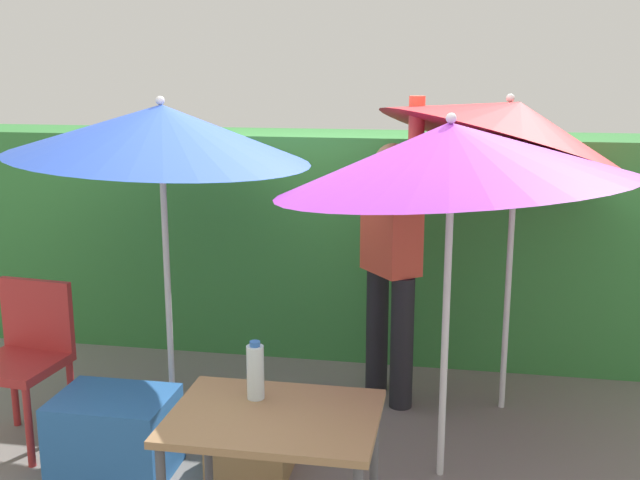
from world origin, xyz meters
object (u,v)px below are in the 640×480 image
object	(u,v)px
person_vendor	(391,254)
chair_plastic	(25,353)
folding_table	(274,436)
bottle_water	(255,371)
umbrella_yellow	(161,132)
umbrella_rainbow	(451,155)
cooler_box	(115,435)
umbrella_orange	(513,125)
crate_cardboard	(252,445)

from	to	relation	value
person_vendor	chair_plastic	distance (m)	2.16
folding_table	bottle_water	distance (m)	0.26
folding_table	bottle_water	size ratio (longest dim) A/B	3.33
umbrella_yellow	bottle_water	bearing A→B (deg)	-55.59
umbrella_rainbow	person_vendor	world-z (taller)	umbrella_rainbow
person_vendor	chair_plastic	xyz separation A→B (m)	(-1.91, -0.90, -0.42)
chair_plastic	cooler_box	xyz separation A→B (m)	(0.63, -0.27, -0.30)
umbrella_orange	person_vendor	distance (m)	1.03
bottle_water	umbrella_yellow	bearing A→B (deg)	124.41
cooler_box	chair_plastic	bearing A→B (deg)	157.02
umbrella_rainbow	umbrella_yellow	xyz separation A→B (m)	(-1.57, 0.39, 0.05)
chair_plastic	folding_table	bearing A→B (deg)	-30.54
umbrella_rainbow	bottle_water	size ratio (longest dim) A/B	7.88
chair_plastic	bottle_water	world-z (taller)	bottle_water
umbrella_orange	bottle_water	world-z (taller)	umbrella_orange
person_vendor	umbrella_yellow	bearing A→B (deg)	-157.94
umbrella_rainbow	cooler_box	xyz separation A→B (m)	(-1.63, -0.28, -1.43)
umbrella_rainbow	umbrella_orange	xyz separation A→B (m)	(0.33, 0.91, 0.07)
folding_table	umbrella_rainbow	bearing A→B (deg)	57.63
umbrella_orange	crate_cardboard	bearing A→B (deg)	-141.13
umbrella_orange	umbrella_yellow	distance (m)	1.98
umbrella_yellow	crate_cardboard	distance (m)	1.75
umbrella_orange	folding_table	xyz separation A→B (m)	(-0.95, -1.89, -1.06)
person_vendor	folding_table	world-z (taller)	person_vendor
chair_plastic	folding_table	xyz separation A→B (m)	(1.64, -0.97, 0.14)
umbrella_yellow	umbrella_orange	bearing A→B (deg)	15.38
umbrella_yellow	cooler_box	xyz separation A→B (m)	(-0.05, -0.67, -1.48)
umbrella_rainbow	person_vendor	size ratio (longest dim) A/B	1.01
folding_table	bottle_water	world-z (taller)	bottle_water
cooler_box	bottle_water	size ratio (longest dim) A/B	2.43
cooler_box	crate_cardboard	distance (m)	0.70
cooler_box	folding_table	xyz separation A→B (m)	(1.01, -0.70, 0.44)
umbrella_orange	chair_plastic	xyz separation A→B (m)	(-2.59, -0.92, -1.20)
umbrella_rainbow	umbrella_yellow	world-z (taller)	umbrella_rainbow
umbrella_yellow	chair_plastic	world-z (taller)	umbrella_yellow
umbrella_rainbow	crate_cardboard	xyz separation A→B (m)	(-0.95, -0.12, -1.50)
umbrella_rainbow	folding_table	xyz separation A→B (m)	(-0.62, -0.98, -0.98)
umbrella_orange	bottle_water	distance (m)	2.23
chair_plastic	crate_cardboard	distance (m)	1.36
umbrella_yellow	cooler_box	size ratio (longest dim) A/B	3.24
umbrella_yellow	person_vendor	distance (m)	1.53
umbrella_yellow	chair_plastic	bearing A→B (deg)	-149.64
folding_table	cooler_box	bearing A→B (deg)	145.26
umbrella_rainbow	chair_plastic	xyz separation A→B (m)	(-2.26, -0.01, -1.13)
umbrella_orange	crate_cardboard	size ratio (longest dim) A/B	5.29
person_vendor	chair_plastic	size ratio (longest dim) A/B	2.11
crate_cardboard	bottle_water	bearing A→B (deg)	-72.79
chair_plastic	bottle_water	distance (m)	1.78
chair_plastic	cooler_box	size ratio (longest dim) A/B	1.53
umbrella_orange	chair_plastic	distance (m)	3.00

